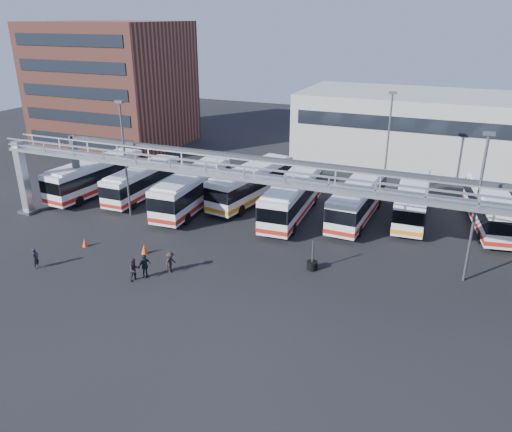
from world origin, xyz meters
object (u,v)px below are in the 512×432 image
at_px(pedestrian_b, 134,270).
at_px(pedestrian_d, 145,266).
at_px(bus_4, 292,197).
at_px(cone_right, 144,249).
at_px(bus_6, 412,199).
at_px(pedestrian_c, 170,262).
at_px(bus_0, 96,175).
at_px(bus_1, 143,180).
at_px(bus_5, 358,199).
at_px(tire_stack, 312,265).
at_px(light_pole_mid, 477,201).
at_px(light_pole_back, 388,140).
at_px(cone_left, 85,243).
at_px(light_pole_left, 125,153).
at_px(bus_2, 193,188).
at_px(pedestrian_a, 36,258).
at_px(bus_3, 252,182).
at_px(bus_7, 490,207).

distance_m(pedestrian_b, pedestrian_d, 0.76).
height_order(bus_4, cone_right, bus_4).
distance_m(bus_6, pedestrian_c, 21.99).
xyz_separation_m(bus_0, bus_1, (4.91, 0.90, -0.19)).
distance_m(bus_5, tire_stack, 10.66).
bearing_deg(tire_stack, bus_0, 163.81).
height_order(pedestrian_b, cone_right, pedestrian_b).
relative_size(cone_right, tire_stack, 0.35).
relative_size(light_pole_mid, pedestrian_c, 6.61).
bearing_deg(bus_1, light_pole_back, 23.06).
distance_m(pedestrian_b, cone_right, 4.12).
distance_m(light_pole_back, cone_left, 28.89).
relative_size(bus_0, bus_4, 1.00).
height_order(light_pole_left, bus_1, light_pole_left).
bearing_deg(cone_right, bus_1, 124.96).
xyz_separation_m(light_pole_back, bus_4, (-6.51, -8.77, -3.80)).
xyz_separation_m(pedestrian_c, pedestrian_d, (-1.24, -1.28, 0.08)).
relative_size(bus_2, pedestrian_d, 6.89).
height_order(bus_0, bus_4, bus_4).
xyz_separation_m(bus_6, pedestrian_a, (-23.31, -19.96, -1.05)).
distance_m(light_pole_back, bus_0, 28.85).
height_order(bus_0, pedestrian_d, bus_0).
height_order(bus_0, cone_left, bus_0).
bearing_deg(pedestrian_c, bus_5, -29.42).
distance_m(bus_2, cone_left, 11.29).
bearing_deg(bus_5, tire_stack, -92.24).
bearing_deg(bus_1, light_pole_left, -69.45).
xyz_separation_m(bus_1, tire_stack, (19.79, -8.08, -1.35)).
height_order(pedestrian_d, cone_right, pedestrian_d).
relative_size(bus_3, pedestrian_a, 7.69).
relative_size(light_pole_left, bus_0, 0.88).
bearing_deg(bus_0, bus_4, 9.01).
height_order(light_pole_back, bus_4, light_pole_back).
bearing_deg(pedestrian_d, bus_1, 52.84).
xyz_separation_m(light_pole_left, bus_5, (18.90, 7.01, -3.85)).
relative_size(bus_5, pedestrian_a, 7.37).
height_order(bus_1, pedestrian_a, bus_1).
xyz_separation_m(bus_0, pedestrian_a, (6.61, -14.62, -1.15)).
bearing_deg(pedestrian_c, tire_stack, -60.46).
bearing_deg(bus_1, tire_stack, -22.58).
distance_m(light_pole_back, pedestrian_b, 27.27).
distance_m(bus_3, bus_7, 20.98).
xyz_separation_m(bus_4, cone_left, (-12.82, -12.01, -1.60)).
bearing_deg(bus_7, bus_3, 175.59).
bearing_deg(bus_0, pedestrian_a, -61.09).
height_order(light_pole_back, pedestrian_c, light_pole_back).
xyz_separation_m(bus_6, cone_left, (-22.60, -15.79, -1.48)).
xyz_separation_m(pedestrian_b, cone_left, (-6.79, 2.92, -0.49)).
bearing_deg(cone_right, cone_left, -171.40).
bearing_deg(cone_left, pedestrian_d, -17.46).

